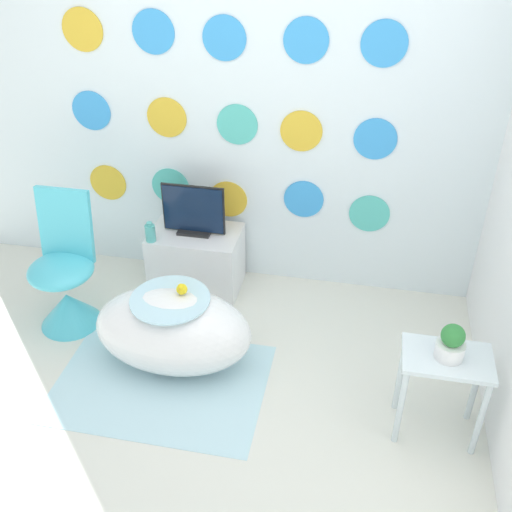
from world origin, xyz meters
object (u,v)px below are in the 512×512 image
Objects in this scene: tv at (194,212)px; potted_plant_left at (451,343)px; chair at (66,287)px; bathtub at (173,330)px; vase at (150,233)px.

tv is 2.21× the size of potted_plant_left.
chair is at bearing 168.66° from potted_plant_left.
vase reaches higher than bathtub.
bathtub is 1.53m from potted_plant_left.
potted_plant_left is (1.81, -0.84, 0.10)m from vase.
chair is 6.47× the size of vase.
bathtub is 6.75× the size of vase.
bathtub is 0.75m from vase.
chair is 4.65× the size of potted_plant_left.
chair is 0.93m from tv.
chair is at bearing -138.39° from vase.
vase is at bearing 155.07° from potted_plant_left.
vase is at bearing 41.61° from chair.
potted_plant_left is at bearing -8.53° from bathtub.
bathtub is at bearing -61.55° from vase.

